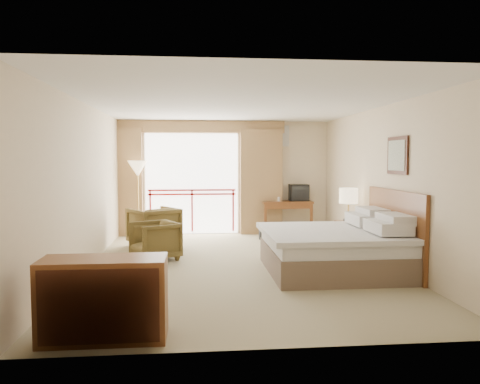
{
  "coord_description": "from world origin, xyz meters",
  "views": [
    {
      "loc": [
        -0.73,
        -7.75,
        1.8
      ],
      "look_at": [
        0.06,
        0.4,
        1.21
      ],
      "focal_mm": 35.0,
      "sensor_mm": 36.0,
      "label": 1
    }
  ],
  "objects": [
    {
      "name": "floor",
      "position": [
        0.0,
        0.0,
        0.0
      ],
      "size": [
        7.0,
        7.0,
        0.0
      ],
      "primitive_type": "plane",
      "color": "#978C67",
      "rests_on": "ground"
    },
    {
      "name": "ceiling",
      "position": [
        0.0,
        0.0,
        2.7
      ],
      "size": [
        7.0,
        7.0,
        0.0
      ],
      "primitive_type": "plane",
      "rotation": [
        3.14,
        0.0,
        0.0
      ],
      "color": "white",
      "rests_on": "wall_back"
    },
    {
      "name": "wall_back",
      "position": [
        0.0,
        3.5,
        1.35
      ],
      "size": [
        5.0,
        0.0,
        5.0
      ],
      "primitive_type": "plane",
      "rotation": [
        1.57,
        0.0,
        0.0
      ],
      "color": "beige",
      "rests_on": "ground"
    },
    {
      "name": "wall_front",
      "position": [
        0.0,
        -3.5,
        1.35
      ],
      "size": [
        5.0,
        0.0,
        5.0
      ],
      "primitive_type": "plane",
      "rotation": [
        -1.57,
        0.0,
        0.0
      ],
      "color": "beige",
      "rests_on": "ground"
    },
    {
      "name": "wall_left",
      "position": [
        -2.5,
        0.0,
        1.35
      ],
      "size": [
        0.0,
        7.0,
        7.0
      ],
      "primitive_type": "plane",
      "rotation": [
        1.57,
        0.0,
        1.57
      ],
      "color": "beige",
      "rests_on": "ground"
    },
    {
      "name": "wall_right",
      "position": [
        2.5,
        0.0,
        1.35
      ],
      "size": [
        0.0,
        7.0,
        7.0
      ],
      "primitive_type": "plane",
      "rotation": [
        1.57,
        0.0,
        -1.57
      ],
      "color": "beige",
      "rests_on": "ground"
    },
    {
      "name": "balcony_door",
      "position": [
        -0.8,
        3.48,
        1.2
      ],
      "size": [
        2.4,
        0.0,
        2.4
      ],
      "primitive_type": "plane",
      "rotation": [
        1.57,
        0.0,
        0.0
      ],
      "color": "white",
      "rests_on": "wall_back"
    },
    {
      "name": "balcony_railing",
      "position": [
        -0.8,
        3.46,
        0.81
      ],
      "size": [
        2.09,
        0.03,
        1.02
      ],
      "color": "#A4120E",
      "rests_on": "wall_back"
    },
    {
      "name": "curtain_left",
      "position": [
        -2.45,
        3.35,
        1.25
      ],
      "size": [
        1.0,
        0.26,
        2.5
      ],
      "primitive_type": "cube",
      "color": "olive",
      "rests_on": "wall_back"
    },
    {
      "name": "curtain_right",
      "position": [
        0.85,
        3.35,
        1.25
      ],
      "size": [
        1.0,
        0.26,
        2.5
      ],
      "primitive_type": "cube",
      "color": "olive",
      "rests_on": "wall_back"
    },
    {
      "name": "valance",
      "position": [
        -0.8,
        3.38,
        2.55
      ],
      "size": [
        4.4,
        0.22,
        0.28
      ],
      "primitive_type": "cube",
      "color": "olive",
      "rests_on": "wall_back"
    },
    {
      "name": "hvac_vent",
      "position": [
        1.3,
        3.47,
        2.35
      ],
      "size": [
        0.5,
        0.04,
        0.5
      ],
      "primitive_type": "cube",
      "color": "silver",
      "rests_on": "wall_back"
    },
    {
      "name": "bed",
      "position": [
        1.5,
        -0.6,
        0.38
      ],
      "size": [
        2.13,
        2.06,
        0.97
      ],
      "color": "brown",
      "rests_on": "floor"
    },
    {
      "name": "headboard",
      "position": [
        2.46,
        -0.6,
        0.65
      ],
      "size": [
        0.06,
        2.1,
        1.3
      ],
      "primitive_type": "cube",
      "color": "brown",
      "rests_on": "wall_right"
    },
    {
      "name": "framed_art",
      "position": [
        2.47,
        -0.6,
        1.85
      ],
      "size": [
        0.04,
        0.72,
        0.6
      ],
      "color": "black",
      "rests_on": "wall_right"
    },
    {
      "name": "nightstand",
      "position": [
        2.2,
        0.88,
        0.3
      ],
      "size": [
        0.42,
        0.5,
        0.59
      ],
      "primitive_type": "cube",
      "rotation": [
        0.0,
        0.0,
        0.02
      ],
      "color": "brown",
      "rests_on": "floor"
    },
    {
      "name": "table_lamp",
      "position": [
        2.2,
        0.93,
        1.08
      ],
      "size": [
        0.35,
        0.35,
        0.62
      ],
      "rotation": [
        0.0,
        0.0,
        -0.3
      ],
      "color": "tan",
      "rests_on": "nightstand"
    },
    {
      "name": "phone",
      "position": [
        2.15,
        0.73,
        0.63
      ],
      "size": [
        0.18,
        0.14,
        0.08
      ],
      "primitive_type": "cube",
      "rotation": [
        0.0,
        0.0,
        0.04
      ],
      "color": "black",
      "rests_on": "nightstand"
    },
    {
      "name": "desk",
      "position": [
        1.47,
        3.34,
        0.61
      ],
      "size": [
        1.2,
        0.58,
        0.79
      ],
      "rotation": [
        0.0,
        0.0,
        -0.02
      ],
      "color": "brown",
      "rests_on": "floor"
    },
    {
      "name": "tv",
      "position": [
        1.77,
        3.28,
        0.98
      ],
      "size": [
        0.44,
        0.35,
        0.4
      ],
      "rotation": [
        0.0,
        0.0,
        -0.22
      ],
      "color": "black",
      "rests_on": "desk"
    },
    {
      "name": "coffee_maker",
      "position": [
        1.12,
        3.29,
        0.91
      ],
      "size": [
        0.12,
        0.12,
        0.25
      ],
      "primitive_type": "cylinder",
      "rotation": [
        0.0,
        0.0,
        -0.05
      ],
      "color": "black",
      "rests_on": "desk"
    },
    {
      "name": "cup",
      "position": [
        1.27,
        3.24,
        0.83
      ],
      "size": [
        0.08,
        0.08,
        0.11
      ],
      "primitive_type": "cylinder",
      "rotation": [
        0.0,
        0.0,
        0.06
      ],
      "color": "white",
      "rests_on": "desk"
    },
    {
      "name": "wastebasket",
      "position": [
        0.81,
        2.49,
        0.15
      ],
      "size": [
        0.29,
        0.29,
        0.31
      ],
      "primitive_type": "cylinder",
      "rotation": [
        0.0,
        0.0,
        0.2
      ],
      "color": "black",
      "rests_on": "floor"
    },
    {
      "name": "armchair_far",
      "position": [
        -1.58,
        1.9,
        0.0
      ],
      "size": [
        1.2,
        1.21,
        0.81
      ],
      "primitive_type": "imported",
      "rotation": [
        0.0,
        0.0,
        -2.58
      ],
      "color": "#4A3B1B",
      "rests_on": "floor"
    },
    {
      "name": "armchair_near",
      "position": [
        -1.44,
        0.59,
        0.0
      ],
      "size": [
        1.0,
        0.99,
        0.68
      ],
      "primitive_type": "imported",
      "rotation": [
        0.0,
        0.0,
        -1.1
      ],
      "color": "#4A3B1B",
      "rests_on": "floor"
    },
    {
      "name": "side_table",
      "position": [
        -1.74,
        1.39,
        0.38
      ],
      "size": [
        0.51,
        0.51,
        0.55
      ],
      "rotation": [
        0.0,
        0.0,
        0.01
      ],
      "color": "black",
      "rests_on": "floor"
    },
    {
      "name": "book",
      "position": [
        -1.74,
        1.39,
        0.56
      ],
      "size": [
        0.18,
        0.23,
        0.02
      ],
      "primitive_type": "imported",
      "rotation": [
        0.0,
        0.0,
        0.1
      ],
      "color": "white",
      "rests_on": "side_table"
    },
    {
      "name": "floor_lamp",
      "position": [
        -2.02,
        3.05,
        1.51
      ],
      "size": [
        0.45,
        0.45,
        1.76
      ],
      "rotation": [
        0.0,
        0.0,
        0.14
      ],
      "color": "tan",
      "rests_on": "floor"
    },
    {
      "name": "dresser",
      "position": [
        -1.63,
        -3.1,
        0.41
      ],
      "size": [
        1.23,
        0.52,
        0.82
      ],
      "rotation": [
        0.0,
        0.0,
        0.07
      ],
      "color": "brown",
      "rests_on": "floor"
    }
  ]
}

